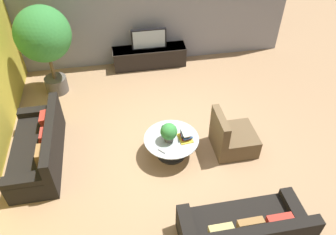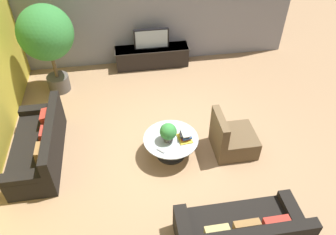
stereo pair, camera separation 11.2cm
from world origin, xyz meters
name	(u,v)px [view 2 (the right image)]	position (x,y,z in m)	size (l,w,h in m)	color
ground_plane	(170,142)	(0.00, 0.00, 0.00)	(24.00, 24.00, 0.00)	#9E7A56
back_wall_stone	(149,6)	(0.00, 3.26, 1.50)	(7.40, 0.12, 3.00)	gray
media_console	(152,56)	(0.00, 2.94, 0.27)	(1.92, 0.50, 0.52)	black
television	(151,39)	(0.00, 2.94, 0.78)	(0.89, 0.13, 0.52)	black
coffee_table	(171,143)	(-0.03, -0.31, 0.30)	(1.04, 1.04, 0.43)	black
couch_by_wall	(40,147)	(-2.49, 0.00, 0.28)	(0.84, 1.97, 0.84)	black
couch_near_entry	(240,233)	(0.68, -2.29, 0.29)	(1.87, 0.84, 0.84)	black
armchair_wicker	(232,139)	(1.15, -0.36, 0.27)	(0.80, 0.76, 0.86)	brown
potted_palm_tall	(46,36)	(-2.35, 2.21, 1.43)	(1.19, 1.19, 2.11)	#514C47
potted_plant_tabletop	(168,132)	(-0.09, -0.34, 0.63)	(0.31, 0.31, 0.38)	#514C47
book_stack	(185,136)	(0.22, -0.35, 0.50)	(0.27, 0.32, 0.16)	gold
remote_black	(163,128)	(-0.15, -0.03, 0.44)	(0.04, 0.16, 0.02)	black
remote_silver	(161,151)	(-0.27, -0.60, 0.44)	(0.04, 0.16, 0.02)	gray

